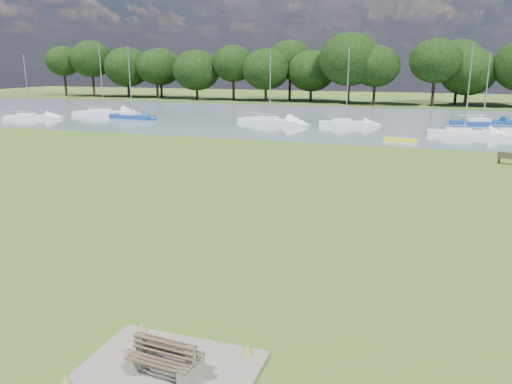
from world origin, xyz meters
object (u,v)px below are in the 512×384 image
(sailboat_3, at_px, (103,112))
(sailboat_2, at_px, (132,115))
(riverbank_bench, at_px, (508,158))
(sailboat_1, at_px, (30,116))
(sailboat_6, at_px, (345,122))
(kayak, at_px, (401,140))
(sailboat_9, at_px, (269,120))
(bench_pair, at_px, (166,358))
(sailboat_0, at_px, (482,122))
(sailboat_8, at_px, (463,132))

(sailboat_3, bearing_deg, sailboat_2, -40.64)
(sailboat_2, bearing_deg, riverbank_bench, -16.29)
(sailboat_1, distance_m, sailboat_6, 40.92)
(kayak, relative_size, sailboat_1, 0.38)
(sailboat_1, xyz_separation_m, sailboat_9, (31.34, 5.37, 0.04))
(bench_pair, height_order, sailboat_1, sailboat_1)
(sailboat_1, relative_size, sailboat_6, 0.93)
(sailboat_0, xyz_separation_m, sailboat_1, (-55.67, -11.13, -0.07))
(bench_pair, bearing_deg, sailboat_2, 127.28)
(sailboat_2, bearing_deg, sailboat_0, 14.69)
(riverbank_bench, height_order, sailboat_1, sailboat_1)
(riverbank_bench, height_order, sailboat_2, sailboat_2)
(sailboat_0, relative_size, sailboat_3, 0.87)
(riverbank_bench, distance_m, sailboat_9, 30.19)
(sailboat_2, relative_size, sailboat_6, 1.05)
(bench_pair, distance_m, riverbank_bench, 32.72)
(kayak, distance_m, sailboat_0, 17.56)
(sailboat_2, distance_m, sailboat_9, 18.78)
(sailboat_1, distance_m, sailboat_3, 9.62)
(kayak, height_order, sailboat_1, sailboat_1)
(sailboat_6, height_order, sailboat_9, sailboat_9)
(bench_pair, height_order, riverbank_bench, bench_pair)
(sailboat_6, xyz_separation_m, sailboat_8, (12.56, -4.24, -0.07))
(sailboat_1, distance_m, sailboat_2, 13.36)
(bench_pair, xyz_separation_m, sailboat_9, (-12.66, 49.04, 0.07))
(riverbank_bench, xyz_separation_m, kayak, (-8.01, 8.66, -0.25))
(sailboat_2, xyz_separation_m, sailboat_3, (-6.51, 2.96, -0.04))
(sailboat_8, bearing_deg, kayak, -134.44)
(riverbank_bench, relative_size, sailboat_3, 0.16)
(sailboat_1, bearing_deg, riverbank_bench, -37.14)
(riverbank_bench, distance_m, sailboat_1, 56.82)
(sailboat_6, bearing_deg, sailboat_2, 171.09)
(sailboat_6, xyz_separation_m, sailboat_9, (-9.18, -0.37, -0.03))
(sailboat_3, xyz_separation_m, sailboat_6, (34.46, -1.73, 0.02))
(sailboat_8, bearing_deg, sailboat_6, 161.70)
(bench_pair, bearing_deg, sailboat_3, 130.74)
(riverbank_bench, bearing_deg, sailboat_0, 113.45)
(bench_pair, xyz_separation_m, sailboat_2, (-31.42, 48.18, 0.12))
(riverbank_bench, distance_m, kayak, 11.80)
(sailboat_3, bearing_deg, sailboat_1, -145.21)
(sailboat_9, bearing_deg, sailboat_2, -163.73)
(bench_pair, bearing_deg, sailboat_6, 98.19)
(riverbank_bench, bearing_deg, kayak, 157.06)
(sailboat_8, bearing_deg, sailboat_1, -178.03)
(riverbank_bench, distance_m, sailboat_2, 46.18)
(sailboat_0, relative_size, sailboat_2, 0.91)
(kayak, relative_size, sailboat_9, 0.35)
(sailboat_0, distance_m, sailboat_1, 56.77)
(bench_pair, relative_size, kayak, 0.56)
(sailboat_0, xyz_separation_m, sailboat_3, (-49.61, -3.66, -0.02))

